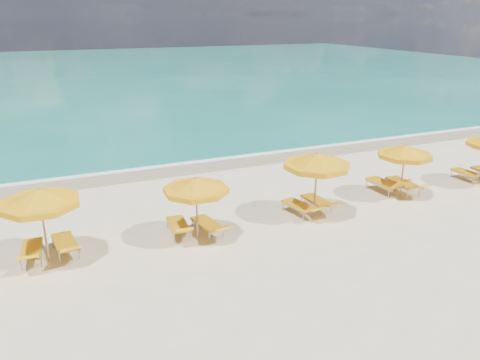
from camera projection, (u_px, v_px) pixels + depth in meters
name	position (u px, v px, depth m)	size (l,w,h in m)	color
ground_plane	(257.00, 227.00, 15.77)	(120.00, 120.00, 0.00)	beige
ocean	(92.00, 73.00, 57.38)	(120.00, 80.00, 0.30)	#147360
wet_sand_band	(191.00, 166.00, 22.18)	(120.00, 2.60, 0.01)	tan
foam_line	(186.00, 161.00, 22.88)	(120.00, 1.20, 0.03)	white
whitecap_near	(49.00, 133.00, 28.29)	(14.00, 0.36, 0.05)	white
whitecap_far	(223.00, 99.00, 39.53)	(18.00, 0.30, 0.05)	white
umbrella_1	(39.00, 198.00, 13.00)	(2.86, 2.86, 2.28)	tan
umbrella_2	(196.00, 186.00, 14.40)	(2.75, 2.75, 2.10)	tan
umbrella_3	(317.00, 161.00, 16.02)	(2.95, 2.95, 2.36)	tan
umbrella_4	(405.00, 152.00, 17.88)	(2.50, 2.50, 2.12)	tan
lounger_1_left	(32.00, 254.00, 13.58)	(0.68, 1.79, 0.69)	#A5A8AD
lounger_1_right	(66.00, 248.00, 13.92)	(0.81, 1.91, 0.74)	#A5A8AD
lounger_2_left	(179.00, 229.00, 15.11)	(0.72, 1.82, 0.73)	#A5A8AD
lounger_2_right	(208.00, 228.00, 15.23)	(0.87, 1.85, 0.65)	#A5A8AD
lounger_3_left	(299.00, 209.00, 16.72)	(0.88, 1.82, 0.63)	#A5A8AD
lounger_3_right	(317.00, 204.00, 17.11)	(0.70, 1.82, 0.64)	#A5A8AD
lounger_4_left	(384.00, 187.00, 18.74)	(0.75, 1.91, 0.90)	#A5A8AD
lounger_4_right	(403.00, 187.00, 18.77)	(0.72, 2.01, 0.76)	#A5A8AD
lounger_5_left	(467.00, 176.00, 20.12)	(0.66, 1.70, 0.76)	#A5A8AD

